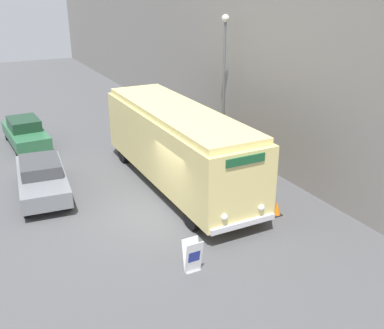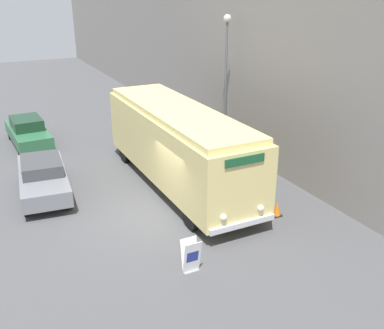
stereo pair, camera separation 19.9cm
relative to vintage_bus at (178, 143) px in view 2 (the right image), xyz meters
The scene contains 8 objects.
ground_plane 3.38m from the vintage_bus, 131.18° to the right, with size 80.00×80.00×0.00m, color #4C4C4F.
building_wall_right 9.46m from the vintage_bus, 59.62° to the left, with size 0.30×60.00×8.55m.
vintage_bus is the anchor object (origin of this frame).
sign_board 6.44m from the vintage_bus, 111.57° to the right, with size 0.54×0.39×1.05m.
streetlamp 5.15m from the vintage_bus, 34.29° to the left, with size 0.36×0.36×6.75m.
parked_car_near 5.67m from the vintage_bus, 162.74° to the left, with size 2.26×4.86×1.47m.
parked_car_mid 9.74m from the vintage_bus, 120.98° to the left, with size 1.93×4.55×1.46m.
traffic_cone 4.93m from the vintage_bus, 63.34° to the right, with size 0.36×0.36×0.57m.
Camera 2 is at (-5.53, -13.92, 8.05)m, focal length 42.00 mm.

